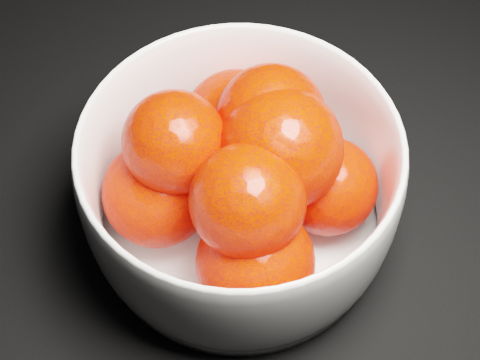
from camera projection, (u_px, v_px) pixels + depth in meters
The scene contains 2 objects.
bowl at pixel (240, 184), 0.51m from camera, with size 0.24×0.24×0.12m.
orange_pile at pixel (244, 171), 0.49m from camera, with size 0.19×0.19×0.14m.
Camera 1 is at (0.26, 0.01, 0.48)m, focal length 50.00 mm.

